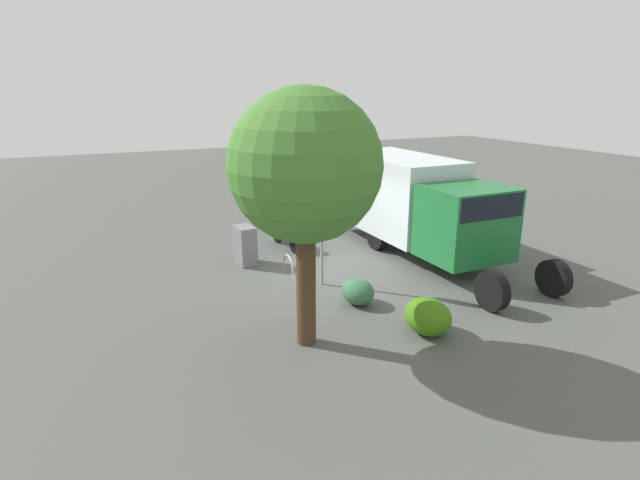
# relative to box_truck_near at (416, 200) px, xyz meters

# --- Properties ---
(ground_plane) EXTENTS (60.00, 60.00, 0.00)m
(ground_plane) POSITION_rel_box_truck_near_xyz_m (-0.80, 2.93, -1.56)
(ground_plane) COLOR #4E514C
(box_truck_near) EXTENTS (7.95, 2.22, 2.76)m
(box_truck_near) POSITION_rel_box_truck_near_xyz_m (0.00, 0.00, 0.00)
(box_truck_near) COLOR black
(box_truck_near) RESTS_ON ground
(motorcycle) EXTENTS (1.81, 0.55, 1.20)m
(motorcycle) POSITION_rel_box_truck_near_xyz_m (1.88, 3.43, -1.04)
(motorcycle) COLOR black
(motorcycle) RESTS_ON ground
(stop_sign) EXTENTS (0.71, 0.33, 3.13)m
(stop_sign) POSITION_rel_box_truck_near_xyz_m (-1.34, 3.73, 0.53)
(stop_sign) COLOR #9E9EA3
(stop_sign) RESTS_ON ground
(street_tree) EXTENTS (2.77, 2.77, 4.84)m
(street_tree) POSITION_rel_box_truck_near_xyz_m (-3.95, 5.27, 1.86)
(street_tree) COLOR #47301E
(street_tree) RESTS_ON ground
(utility_cabinet) EXTENTS (0.75, 0.52, 1.09)m
(utility_cabinet) POSITION_rel_box_truck_near_xyz_m (0.97, 5.01, -1.01)
(utility_cabinet) COLOR slate
(utility_cabinet) RESTS_ON ground
(bike_rack_hoop) EXTENTS (0.85, 0.09, 0.85)m
(bike_rack_hoop) POSITION_rel_box_truck_near_xyz_m (0.02, 4.09, -1.56)
(bike_rack_hoop) COLOR #B7B7BC
(bike_rack_hoop) RESTS_ON ground
(shrub_near_sign) EXTENTS (1.20, 0.98, 0.81)m
(shrub_near_sign) POSITION_rel_box_truck_near_xyz_m (3.96, 2.89, -1.15)
(shrub_near_sign) COLOR #2F801B
(shrub_near_sign) RESTS_ON ground
(shrub_mid_verge) EXTENTS (0.86, 0.70, 0.59)m
(shrub_mid_verge) POSITION_rel_box_truck_near_xyz_m (-2.76, 3.47, -1.26)
(shrub_mid_verge) COLOR #356847
(shrub_mid_verge) RESTS_ON ground
(shrub_by_tree) EXTENTS (1.07, 0.87, 0.73)m
(shrub_by_tree) POSITION_rel_box_truck_near_xyz_m (-4.62, 2.89, -1.19)
(shrub_by_tree) COLOR #3D7315
(shrub_by_tree) RESTS_ON ground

